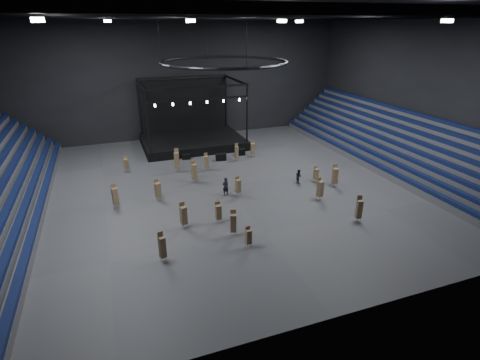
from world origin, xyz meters
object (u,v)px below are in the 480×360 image
object	(u,v)px
flight_case_right	(240,152)
chair_stack_1	(207,162)
chair_stack_3	(177,160)
chair_stack_14	(115,196)
crew_member	(299,176)
chair_stack_15	(248,236)
man_center	(225,186)
chair_stack_10	(162,247)
chair_stack_11	(126,164)
chair_stack_7	(218,212)
chair_stack_17	(238,186)
chair_stack_16	(194,171)
chair_stack_0	(158,189)
flight_case_mid	(221,157)
stage	(191,135)
chair_stack_12	(183,215)
chair_stack_9	(316,174)
chair_stack_4	(320,188)
chair_stack_13	(233,222)
chair_stack_5	(359,209)
chair_stack_6	(253,148)
flight_case_left	(186,157)
chair_stack_8	(335,175)
chair_stack_2	(237,152)

from	to	relation	value
flight_case_right	chair_stack_1	world-z (taller)	chair_stack_1
chair_stack_3	chair_stack_14	distance (m)	10.38
crew_member	chair_stack_15	bearing A→B (deg)	135.17
chair_stack_15	man_center	xyz separation A→B (m)	(1.29, 9.85, 0.01)
chair_stack_1	chair_stack_10	world-z (taller)	chair_stack_10
chair_stack_1	chair_stack_11	bearing A→B (deg)	152.89
chair_stack_7	chair_stack_17	world-z (taller)	chair_stack_17
flight_case_right	chair_stack_16	distance (m)	10.69
chair_stack_0	flight_case_mid	bearing A→B (deg)	26.08
stage	chair_stack_12	size ratio (longest dim) A/B	5.75
flight_case_right	chair_stack_9	xyz separation A→B (m)	(4.73, -11.66, 0.59)
chair_stack_4	crew_member	distance (m)	4.59
chair_stack_1	chair_stack_17	xyz separation A→B (m)	(1.14, -7.98, -0.03)
chair_stack_0	chair_stack_13	bearing A→B (deg)	-79.58
chair_stack_15	man_center	world-z (taller)	man_center
chair_stack_0	chair_stack_15	distance (m)	12.25
chair_stack_5	chair_stack_6	xyz separation A→B (m)	(-2.36, 19.49, -0.11)
flight_case_mid	chair_stack_4	world-z (taller)	chair_stack_4
flight_case_left	man_center	distance (m)	12.32
stage	chair_stack_16	distance (m)	14.36
chair_stack_4	chair_stack_17	world-z (taller)	chair_stack_4
chair_stack_11	crew_member	world-z (taller)	chair_stack_11
chair_stack_0	chair_stack_4	world-z (taller)	chair_stack_4
chair_stack_8	chair_stack_15	size ratio (longest dim) A/B	1.43
stage	chair_stack_14	xyz separation A→B (m)	(-11.51, -17.47, -0.17)
chair_stack_4	stage	bearing A→B (deg)	88.56
flight_case_left	chair_stack_11	xyz separation A→B (m)	(-7.64, -2.07, 0.70)
stage	chair_stack_8	world-z (taller)	stage
chair_stack_0	chair_stack_13	xyz separation A→B (m)	(4.87, -8.93, 0.04)
flight_case_right	chair_stack_4	size ratio (longest dim) A/B	0.54
chair_stack_13	man_center	world-z (taller)	chair_stack_13
man_center	chair_stack_1	bearing A→B (deg)	-106.18
chair_stack_3	chair_stack_0	bearing A→B (deg)	-97.33
chair_stack_17	chair_stack_4	bearing A→B (deg)	-39.15
chair_stack_3	chair_stack_11	xyz separation A→B (m)	(-5.69, 1.94, -0.41)
flight_case_mid	chair_stack_7	world-z (taller)	chair_stack_7
chair_stack_1	chair_stack_8	distance (m)	15.03
chair_stack_0	chair_stack_5	size ratio (longest dim) A/B	0.89
flight_case_mid	chair_stack_6	distance (m)	4.41
chair_stack_1	man_center	bearing A→B (deg)	-100.79
chair_stack_0	chair_stack_13	world-z (taller)	chair_stack_13
chair_stack_9	chair_stack_10	bearing A→B (deg)	-152.13
chair_stack_5	chair_stack_6	distance (m)	19.63
chair_stack_10	man_center	world-z (taller)	chair_stack_10
chair_stack_17	chair_stack_14	bearing A→B (deg)	161.22
chair_stack_12	flight_case_mid	bearing A→B (deg)	48.40
chair_stack_0	chair_stack_10	xyz separation A→B (m)	(-1.25, -10.59, 0.05)
chair_stack_2	chair_stack_13	world-z (taller)	chair_stack_13
chair_stack_10	chair_stack_14	size ratio (longest dim) A/B	1.00
stage	chair_stack_15	size ratio (longest dim) A/B	7.77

